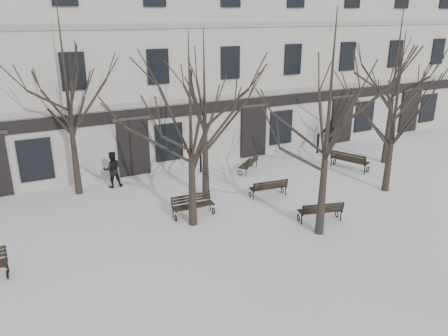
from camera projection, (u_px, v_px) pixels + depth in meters
ground at (277, 223)px, 17.33m from camera, size 100.00×100.00×0.00m
building at (163, 54)px, 26.39m from camera, size 40.40×10.20×11.40m
tree_1 at (190, 110)px, 15.73m from camera, size 5.12×5.12×7.32m
tree_2 at (330, 100)px, 14.86m from camera, size 5.67×5.67×8.10m
tree_3 at (398, 94)px, 19.04m from camera, size 5.07×5.07×7.24m
tree_4 at (66, 80)px, 18.46m from camera, size 5.84×5.84×8.35m
tree_5 at (204, 97)px, 18.13m from camera, size 5.15×5.15×7.35m
tree_6 at (396, 67)px, 22.64m from camera, size 5.84×5.84×8.34m
bench_1 at (321, 211)px, 17.31m from camera, size 1.83×1.07×0.88m
bench_2 at (269, 187)px, 19.67m from camera, size 1.75×0.81×0.85m
bench_3 at (193, 205)px, 17.87m from camera, size 1.75×0.69×0.87m
bench_4 at (250, 163)px, 22.86m from camera, size 1.63×1.50×0.84m
bench_5 at (349, 160)px, 23.06m from camera, size 1.43×2.10×1.01m
bollard_a at (201, 162)px, 22.75m from camera, size 0.13×0.13×1.04m
bollard_b at (318, 143)px, 25.79m from camera, size 0.15×0.15×1.19m
pedestrian_b at (114, 187)px, 20.97m from camera, size 0.90×0.73×1.76m
pedestrian_c at (327, 149)px, 26.72m from camera, size 1.12×0.54×1.85m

